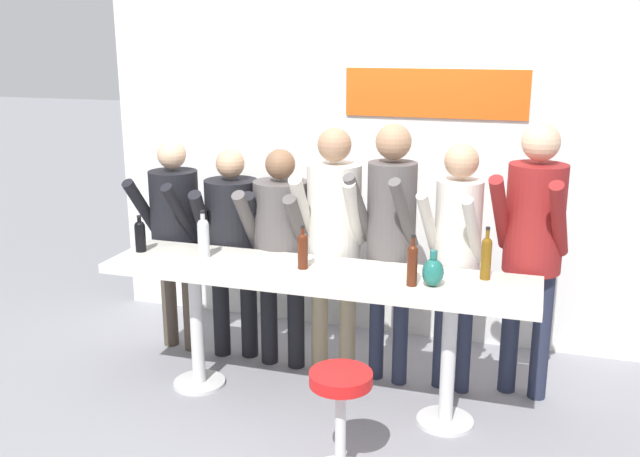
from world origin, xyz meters
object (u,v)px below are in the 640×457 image
object	(u,v)px
person_far_left	(174,223)
person_far_right	(533,232)
tasting_table	(316,289)
wine_bottle_2	(203,236)
person_center_left	(281,237)
person_center	(334,225)
wine_bottle_1	(303,249)
person_left	(232,233)
person_right	(457,239)
decorative_vase	(433,272)
wine_bottle_0	(140,235)
bar_stool	(341,409)
wine_bottle_4	(486,256)
wine_bottle_3	(412,263)
person_center_right	(391,224)

from	to	relation	value
person_far_left	person_far_right	world-z (taller)	person_far_right
tasting_table	wine_bottle_2	xyz separation A→B (m)	(-0.80, 0.04, 0.27)
person_center_left	person_center	bearing A→B (deg)	3.57
person_far_right	wine_bottle_1	xyz separation A→B (m)	(-1.39, -0.52, -0.09)
person_left	person_right	distance (m)	1.64
tasting_table	decorative_vase	size ratio (longest dim) A/B	12.60
person_far_right	wine_bottle_0	size ratio (longest dim) A/B	7.24
person_left	bar_stool	bearing A→B (deg)	-57.67
person_left	wine_bottle_1	xyz separation A→B (m)	(0.72, -0.50, 0.09)
wine_bottle_2	wine_bottle_4	xyz separation A→B (m)	(1.84, 0.11, -0.00)
person_right	decorative_vase	world-z (taller)	person_right
tasting_table	person_center	distance (m)	0.56
wine_bottle_0	wine_bottle_2	world-z (taller)	wine_bottle_2
person_far_left	person_left	xyz separation A→B (m)	(0.47, -0.01, -0.04)
wine_bottle_3	person_center_left	bearing A→B (deg)	151.37
wine_bottle_2	decorative_vase	size ratio (longest dim) A/B	1.45
person_far_right	wine_bottle_3	distance (m)	0.92
wine_bottle_1	person_center	bearing A→B (deg)	82.07
wine_bottle_4	wine_bottle_0	bearing A→B (deg)	-177.06
decorative_vase	bar_stool	bearing A→B (deg)	-118.21
wine_bottle_3	person_far_left	bearing A→B (deg)	162.05
person_center	decorative_vase	world-z (taller)	person_center
person_center_right	wine_bottle_3	size ratio (longest dim) A/B	5.80
bar_stool	person_center_left	bearing A→B (deg)	122.96
wine_bottle_2	decorative_vase	bearing A→B (deg)	-4.29
bar_stool	person_right	bearing A→B (deg)	70.11
wine_bottle_0	wine_bottle_3	bearing A→B (deg)	-3.93
person_center_left	person_far_right	bearing A→B (deg)	4.02
bar_stool	wine_bottle_2	xyz separation A→B (m)	(-1.19, 0.80, 0.66)
person_far_right	decorative_vase	bearing A→B (deg)	-120.83
person_center_left	decorative_vase	world-z (taller)	person_center_left
person_left	tasting_table	bearing A→B (deg)	-43.34
person_center_right	wine_bottle_4	xyz separation A→B (m)	(0.66, -0.31, -0.07)
bar_stool	person_far_right	bearing A→B (deg)	54.63
person_center	person_right	distance (m)	0.85
wine_bottle_0	wine_bottle_1	size ratio (longest dim) A/B	0.90
person_center	wine_bottle_4	size ratio (longest dim) A/B	5.39
person_far_right	person_left	bearing A→B (deg)	-168.22
person_center_left	wine_bottle_3	world-z (taller)	person_center_left
person_center_left	wine_bottle_1	distance (m)	0.57
wine_bottle_1	wine_bottle_4	xyz separation A→B (m)	(1.13, 0.14, 0.02)
bar_stool	decorative_vase	bearing A→B (deg)	61.79
wine_bottle_2	person_far_right	bearing A→B (deg)	13.05
wine_bottle_1	decorative_vase	xyz separation A→B (m)	(0.84, -0.08, -0.04)
person_far_left	person_right	bearing A→B (deg)	6.99
wine_bottle_1	decorative_vase	distance (m)	0.85
wine_bottle_3	person_right	bearing A→B (deg)	71.01
person_center_right	decorative_vase	size ratio (longest dim) A/B	8.26
bar_stool	wine_bottle_1	distance (m)	1.11
person_center_right	wine_bottle_0	distance (m)	1.71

